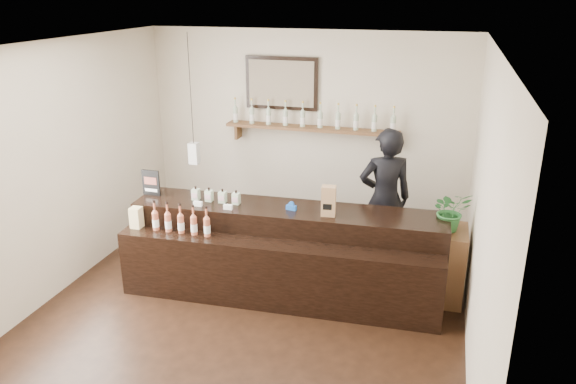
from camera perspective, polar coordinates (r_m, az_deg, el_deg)
The scene contains 10 objects.
ground at distance 6.21m, azimuth -4.06°, elevation -12.20°, with size 5.00×5.00×0.00m, color black.
room_shell at distance 5.49m, azimuth -4.49°, elevation 3.01°, with size 5.00×5.00×5.00m.
back_wall_decor at distance 7.72m, azimuth 0.52°, elevation 8.48°, with size 2.66×0.96×1.69m.
counter at distance 6.39m, azimuth -0.42°, elevation -6.39°, with size 3.56×1.09×1.15m.
promo_sign at distance 6.81m, azimuth -13.75°, elevation 0.92°, with size 0.22×0.03×0.31m.
paper_bag at distance 6.03m, azimuth 4.14°, elevation -0.91°, with size 0.17×0.13×0.33m.
tape_dispenser at distance 6.21m, azimuth 0.34°, elevation -1.50°, with size 0.12×0.06×0.10m.
side_cabinet at distance 6.52m, azimuth 15.67°, elevation -7.08°, with size 0.42×0.58×0.83m.
potted_plant at distance 6.26m, azimuth 16.21°, elevation -1.83°, with size 0.40×0.35×0.45m, color #2A692E.
shopkeeper at distance 6.89m, azimuth 9.85°, elevation 0.21°, with size 0.73×0.48×2.00m, color black.
Camera 1 is at (1.85, -4.92, 3.30)m, focal length 35.00 mm.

